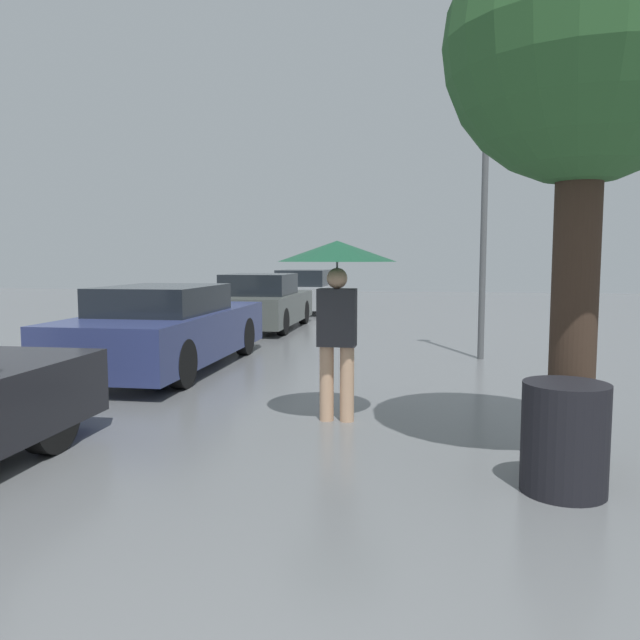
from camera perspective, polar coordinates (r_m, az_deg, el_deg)
pedestrian at (r=6.12m, az=1.57°, el=4.42°), size 1.16×1.16×1.79m
parked_car_second at (r=9.46m, az=-13.75°, el=-0.76°), size 1.69×4.49×1.23m
parked_car_third at (r=14.47m, az=-5.39°, el=1.53°), size 1.70×3.85×1.27m
parked_car_farthest at (r=19.43m, az=-1.34°, el=2.61°), size 1.70×4.34×1.27m
tree at (r=5.37m, az=23.04°, el=21.68°), size 2.07×2.07×4.24m
street_lamp at (r=10.40m, az=14.87°, el=13.11°), size 0.26×0.26×4.90m
trash_bin at (r=4.69m, az=21.46°, el=-10.00°), size 0.58×0.58×0.77m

